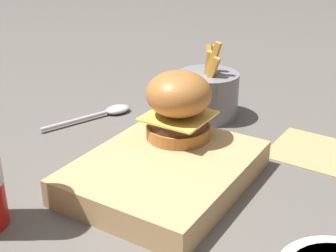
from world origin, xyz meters
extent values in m
plane|color=#5B5651|center=(0.00, 0.00, 0.00)|extent=(6.00, 6.00, 0.00)
cube|color=tan|center=(-0.04, 0.00, 0.02)|extent=(0.25, 0.20, 0.04)
cylinder|color=#AD6B33|center=(0.03, 0.02, 0.05)|extent=(0.09, 0.09, 0.02)
cylinder|color=#422819|center=(0.03, 0.02, 0.06)|extent=(0.09, 0.09, 0.01)
cube|color=#EAC656|center=(0.03, 0.02, 0.07)|extent=(0.09, 0.09, 0.00)
ellipsoid|color=#AD6B33|center=(0.03, 0.02, 0.10)|extent=(0.09, 0.09, 0.06)
cylinder|color=slate|center=(0.20, 0.06, 0.04)|extent=(0.11, 0.11, 0.08)
cube|color=gold|center=(0.22, 0.06, 0.09)|extent=(0.02, 0.02, 0.08)
cube|color=gold|center=(0.19, 0.05, 0.08)|extent=(0.01, 0.03, 0.07)
cube|color=gold|center=(0.20, 0.06, 0.09)|extent=(0.02, 0.02, 0.07)
cube|color=gold|center=(0.20, 0.05, 0.09)|extent=(0.01, 0.03, 0.09)
cube|color=gold|center=(0.21, 0.06, 0.09)|extent=(0.03, 0.03, 0.08)
cylinder|color=#B2B2B7|center=(0.05, 0.24, 0.01)|extent=(0.12, 0.05, 0.01)
ellipsoid|color=#B2B2B7|center=(0.13, 0.21, 0.01)|extent=(0.06, 0.05, 0.01)
cube|color=tan|center=(0.17, -0.15, 0.00)|extent=(0.13, 0.13, 0.00)
camera|label=1|loc=(-0.50, -0.29, 0.33)|focal=50.00mm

